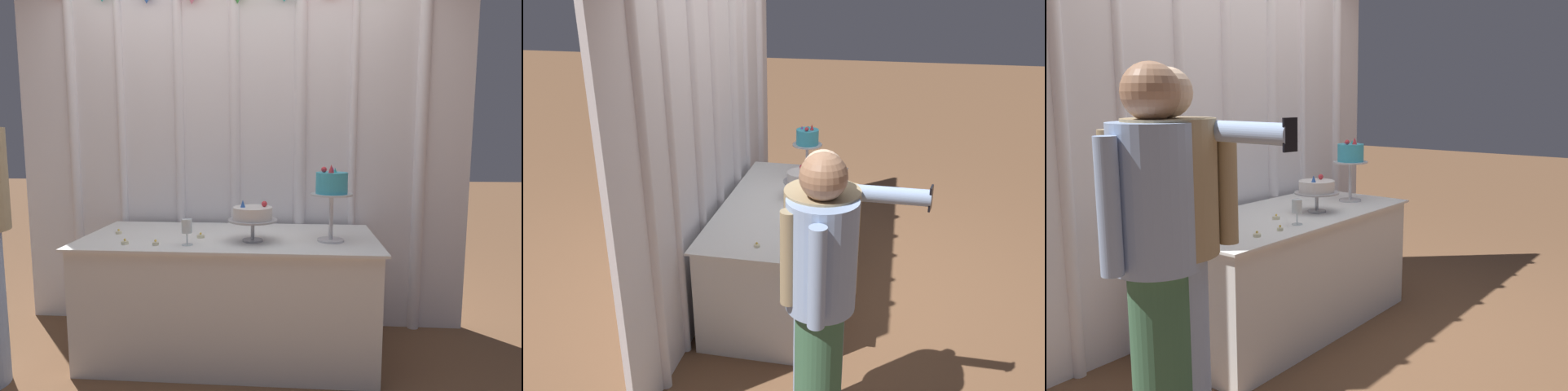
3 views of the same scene
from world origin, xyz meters
TOP-DOWN VIEW (x-y plane):
  - ground_plane at (0.00, 0.00)m, footprint 24.00×24.00m
  - draped_curtain at (0.02, 0.58)m, footprint 3.24×0.21m
  - cake_table at (0.00, 0.10)m, footprint 1.81×0.85m
  - cake_display_nearleft at (0.16, -0.04)m, footprint 0.29×0.29m
  - cake_display_nearright at (0.62, 0.00)m, footprint 0.25×0.25m
  - wine_glass at (-0.21, -0.16)m, footprint 0.06×0.06m
  - tealight_far_left at (-0.72, 0.10)m, footprint 0.04×0.04m
  - tealight_near_left at (-0.58, -0.17)m, footprint 0.04×0.04m
  - tealight_near_right at (-0.39, -0.18)m, footprint 0.04×0.04m
  - tealight_far_right at (-0.17, 0.03)m, footprint 0.05×0.05m

SIDE VIEW (x-z plane):
  - ground_plane at x=0.00m, z-range 0.00..0.00m
  - cake_table at x=0.00m, z-range 0.00..0.77m
  - tealight_far_left at x=-0.72m, z-range 0.76..0.79m
  - tealight_far_right at x=-0.17m, z-range 0.76..0.80m
  - tealight_near_left at x=-0.58m, z-range 0.76..0.80m
  - tealight_near_right at x=-0.39m, z-range 0.76..0.80m
  - wine_glass at x=-0.21m, z-range 0.80..0.95m
  - cake_display_nearleft at x=0.16m, z-range 0.80..1.05m
  - cake_display_nearright at x=0.62m, z-range 0.86..1.32m
  - draped_curtain at x=0.02m, z-range 0.14..2.97m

